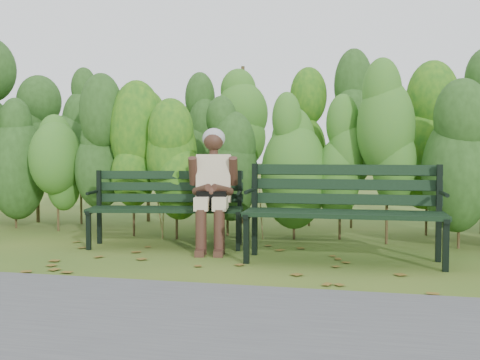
# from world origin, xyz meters

# --- Properties ---
(ground) EXTENTS (80.00, 80.00, 0.00)m
(ground) POSITION_xyz_m (0.00, 0.00, 0.00)
(ground) COLOR #2D5119
(footpath) EXTENTS (60.00, 2.50, 0.01)m
(footpath) POSITION_xyz_m (0.00, -2.20, 0.01)
(footpath) COLOR #474749
(footpath) RESTS_ON ground
(hedge_band) EXTENTS (11.04, 1.67, 2.42)m
(hedge_band) POSITION_xyz_m (0.00, 1.86, 1.26)
(hedge_band) COLOR #47381E
(hedge_band) RESTS_ON ground
(leaf_litter) EXTENTS (5.54, 2.08, 0.01)m
(leaf_litter) POSITION_xyz_m (0.02, -0.17, 0.00)
(leaf_litter) COLOR brown
(leaf_litter) RESTS_ON ground
(bench_left) EXTENTS (1.71, 0.82, 0.82)m
(bench_left) POSITION_xyz_m (-0.89, 0.70, 0.48)
(bench_left) COLOR black
(bench_left) RESTS_ON ground
(bench_right) EXTENTS (1.84, 0.63, 0.91)m
(bench_right) POSITION_xyz_m (1.02, 0.28, 0.54)
(bench_right) COLOR black
(bench_right) RESTS_ON ground
(seated_woman) EXTENTS (0.55, 0.81, 1.28)m
(seated_woman) POSITION_xyz_m (-0.36, 0.63, 0.71)
(seated_woman) COLOR #C7AF91
(seated_woman) RESTS_ON ground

